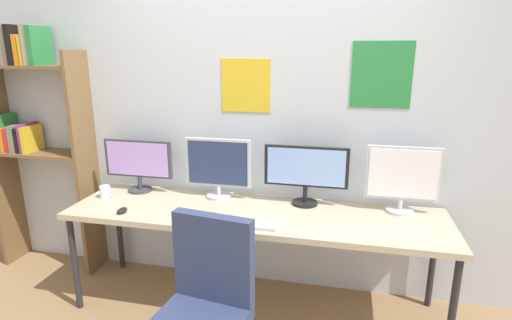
{
  "coord_description": "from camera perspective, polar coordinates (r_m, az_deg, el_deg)",
  "views": [
    {
      "loc": [
        0.57,
        -1.88,
        1.79
      ],
      "look_at": [
        0.0,
        0.65,
        1.09
      ],
      "focal_mm": 28.14,
      "sensor_mm": 36.0,
      "label": 1
    }
  ],
  "objects": [
    {
      "name": "computer_mouse",
      "position": [
        2.87,
        -18.5,
        -6.81
      ],
      "size": [
        0.06,
        0.1,
        0.03
      ],
      "primitive_type": "ellipsoid",
      "color": "black",
      "rests_on": "desk"
    },
    {
      "name": "monitor_center_right",
      "position": [
        2.82,
        7.11,
        -1.52
      ],
      "size": [
        0.59,
        0.18,
        0.42
      ],
      "color": "black",
      "rests_on": "desk"
    },
    {
      "name": "monitor_far_left",
      "position": [
        3.21,
        -16.38,
        -0.32
      ],
      "size": [
        0.54,
        0.18,
        0.4
      ],
      "color": "#38383D",
      "rests_on": "desk"
    },
    {
      "name": "monitor_center_left",
      "position": [
        2.95,
        -5.4,
        -0.88
      ],
      "size": [
        0.49,
        0.18,
        0.45
      ],
      "color": "silver",
      "rests_on": "desk"
    },
    {
      "name": "monitor_far_right",
      "position": [
        2.84,
        20.12,
        -2.34
      ],
      "size": [
        0.48,
        0.18,
        0.45
      ],
      "color": "silver",
      "rests_on": "desk"
    },
    {
      "name": "desk",
      "position": [
        2.77,
        -0.23,
        -8.21
      ],
      "size": [
        2.57,
        0.68,
        0.74
      ],
      "color": "tan",
      "rests_on": "ground_plane"
    },
    {
      "name": "wall_back",
      "position": [
        3.0,
        1.58,
        5.7
      ],
      "size": [
        4.97,
        0.11,
        2.6
      ],
      "color": "silver",
      "rests_on": "ground_plane"
    },
    {
      "name": "coffee_mug",
      "position": [
        3.19,
        -20.63,
        -4.25
      ],
      "size": [
        0.11,
        0.08,
        0.09
      ],
      "color": "white",
      "rests_on": "desk"
    },
    {
      "name": "keyboard_main",
      "position": [
        2.54,
        -1.4,
        -9.03
      ],
      "size": [
        0.4,
        0.13,
        0.02
      ],
      "primitive_type": "cube",
      "color": "silver",
      "rests_on": "desk"
    },
    {
      "name": "bookshelf",
      "position": [
        3.7,
        -29.48,
        5.37
      ],
      "size": [
        0.83,
        0.28,
        1.99
      ],
      "color": "brown",
      "rests_on": "ground_plane"
    }
  ]
}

